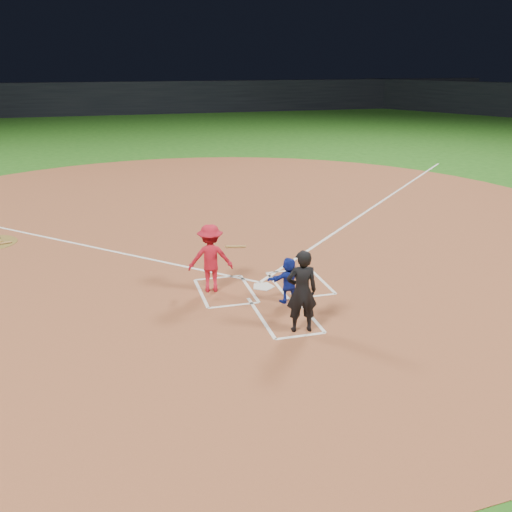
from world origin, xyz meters
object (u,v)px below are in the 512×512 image
object	(u,v)px
home_plate	(263,286)
catcher	(289,280)
batter_at_plate	(211,258)
umpire	(302,291)

from	to	relation	value
home_plate	catcher	bearing A→B (deg)	107.40
catcher	batter_at_plate	world-z (taller)	batter_at_plate
umpire	batter_at_plate	xyz separation A→B (m)	(-1.40, 2.67, -0.05)
catcher	batter_at_plate	bearing A→B (deg)	-44.94
batter_at_plate	umpire	bearing A→B (deg)	-62.31
home_plate	catcher	size ratio (longest dim) A/B	0.55
umpire	catcher	bearing A→B (deg)	-91.22
home_plate	batter_at_plate	bearing A→B (deg)	-5.47
home_plate	umpire	xyz separation A→B (m)	(0.09, -2.55, 0.89)
umpire	batter_at_plate	distance (m)	3.02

